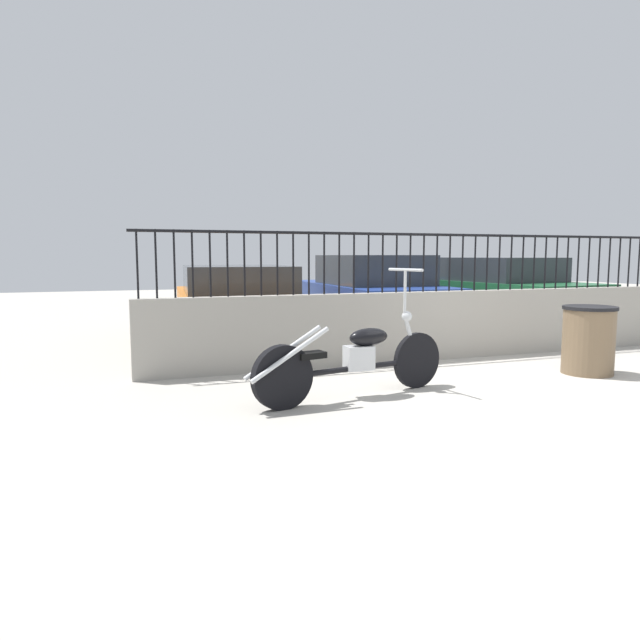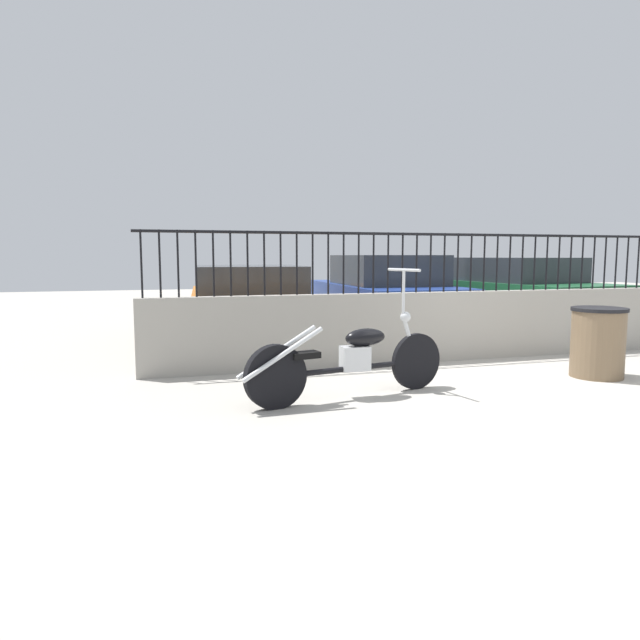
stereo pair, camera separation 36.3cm
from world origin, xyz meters
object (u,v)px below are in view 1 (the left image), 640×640
(motorcycle_black, at_px, (346,360))
(car_green, at_px, (490,292))
(car_orange, at_px, (237,302))
(car_blue, at_px, (370,293))
(trash_bin, at_px, (588,340))

(motorcycle_black, distance_m, car_green, 6.58)
(car_green, bearing_deg, car_orange, 84.67)
(car_blue, bearing_deg, car_orange, 98.52)
(trash_bin, relative_size, car_blue, 0.19)
(trash_bin, distance_m, car_orange, 5.42)
(car_blue, height_order, car_green, car_blue)
(car_orange, height_order, car_green, car_green)
(car_orange, distance_m, car_blue, 2.64)
(car_orange, xyz_separation_m, car_green, (5.08, -0.02, 0.06))
(motorcycle_black, height_order, car_blue, car_blue)
(motorcycle_black, relative_size, car_blue, 0.54)
(motorcycle_black, xyz_separation_m, car_green, (4.92, 4.36, 0.31))
(car_blue, bearing_deg, trash_bin, -169.11)
(motorcycle_black, bearing_deg, trash_bin, -9.64)
(trash_bin, relative_size, car_green, 0.17)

